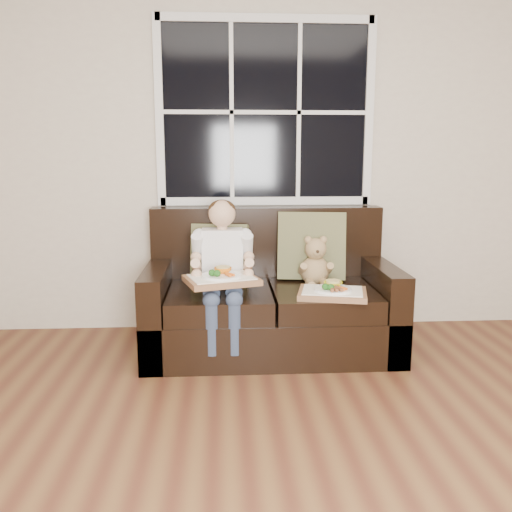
{
  "coord_description": "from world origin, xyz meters",
  "views": [
    {
      "loc": [
        -0.49,
        -1.65,
        1.35
      ],
      "look_at": [
        -0.28,
        1.85,
        0.69
      ],
      "focal_mm": 38.0,
      "sensor_mm": 36.0,
      "label": 1
    }
  ],
  "objects": [
    {
      "name": "child",
      "position": [
        -0.5,
        1.9,
        0.66
      ],
      "size": [
        0.4,
        0.6,
        0.92
      ],
      "color": "white",
      "rests_on": "loveseat"
    },
    {
      "name": "room_walls",
      "position": [
        0.0,
        0.0,
        1.59
      ],
      "size": [
        4.52,
        5.02,
        2.71
      ],
      "color": "beige",
      "rests_on": "ground"
    },
    {
      "name": "window_back",
      "position": [
        -0.17,
        2.48,
        1.65
      ],
      "size": [
        1.62,
        0.04,
        1.37
      ],
      "color": "black",
      "rests_on": "room_walls"
    },
    {
      "name": "pillow_right",
      "position": [
        0.14,
        2.17,
        0.69
      ],
      "size": [
        0.51,
        0.29,
        0.5
      ],
      "rotation": [
        -0.21,
        0.0,
        -0.15
      ],
      "color": "olive",
      "rests_on": "loveseat"
    },
    {
      "name": "tray_right",
      "position": [
        0.2,
        1.67,
        0.48
      ],
      "size": [
        0.49,
        0.41,
        0.1
      ],
      "rotation": [
        0.0,
        0.0,
        -0.22
      ],
      "color": "#926241",
      "rests_on": "loveseat"
    },
    {
      "name": "teddy_bear",
      "position": [
        0.15,
        2.01,
        0.59
      ],
      "size": [
        0.2,
        0.26,
        0.35
      ],
      "rotation": [
        0.0,
        0.0,
        -0.01
      ],
      "color": "tan",
      "rests_on": "loveseat"
    },
    {
      "name": "pillow_left",
      "position": [
        -0.52,
        2.17,
        0.65
      ],
      "size": [
        0.43,
        0.25,
        0.42
      ],
      "rotation": [
        -0.21,
        0.0,
        -0.17
      ],
      "color": "olive",
      "rests_on": "loveseat"
    },
    {
      "name": "tray_left",
      "position": [
        -0.51,
        1.69,
        0.58
      ],
      "size": [
        0.52,
        0.45,
        0.1
      ],
      "rotation": [
        0.0,
        0.0,
        0.3
      ],
      "color": "#926241",
      "rests_on": "child"
    },
    {
      "name": "loveseat",
      "position": [
        -0.17,
        2.02,
        0.31
      ],
      "size": [
        1.7,
        0.92,
        0.96
      ],
      "color": "black",
      "rests_on": "ground"
    }
  ]
}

